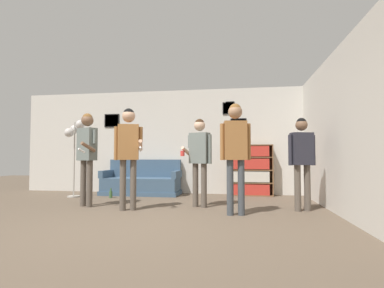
{
  "coord_description": "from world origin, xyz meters",
  "views": [
    {
      "loc": [
        1.56,
        -3.82,
        0.94
      ],
      "look_at": [
        0.65,
        1.93,
        1.19
      ],
      "focal_mm": 28.0,
      "sensor_mm": 36.0,
      "label": 1
    }
  ],
  "objects_px": {
    "floor_lamp": "(75,135)",
    "person_player_foreground_left": "(87,148)",
    "bookshelf": "(251,170)",
    "bottle_on_floor": "(111,194)",
    "person_spectator_near_bookshelf": "(235,145)",
    "person_watcher_holding_cup": "(199,153)",
    "person_player_foreground_center": "(128,146)",
    "person_spectator_far_right": "(302,154)",
    "couch": "(142,183)"
  },
  "relations": [
    {
      "from": "floor_lamp",
      "to": "person_player_foreground_center",
      "type": "distance_m",
      "value": 2.44
    },
    {
      "from": "bookshelf",
      "to": "floor_lamp",
      "type": "height_order",
      "value": "floor_lamp"
    },
    {
      "from": "floor_lamp",
      "to": "person_spectator_near_bookshelf",
      "type": "height_order",
      "value": "floor_lamp"
    },
    {
      "from": "couch",
      "to": "person_watcher_holding_cup",
      "type": "height_order",
      "value": "person_watcher_holding_cup"
    },
    {
      "from": "person_player_foreground_center",
      "to": "couch",
      "type": "bearing_deg",
      "value": 102.44
    },
    {
      "from": "person_spectator_far_right",
      "to": "person_spectator_near_bookshelf",
      "type": "bearing_deg",
      "value": -153.99
    },
    {
      "from": "bookshelf",
      "to": "person_player_foreground_center",
      "type": "bearing_deg",
      "value": -132.74
    },
    {
      "from": "person_player_foreground_center",
      "to": "person_spectator_far_right",
      "type": "height_order",
      "value": "person_player_foreground_center"
    },
    {
      "from": "couch",
      "to": "person_player_foreground_center",
      "type": "relative_size",
      "value": 1.08
    },
    {
      "from": "person_player_foreground_left",
      "to": "person_spectator_far_right",
      "type": "xyz_separation_m",
      "value": [
        3.96,
        0.14,
        -0.11
      ]
    },
    {
      "from": "person_player_foreground_left",
      "to": "person_player_foreground_center",
      "type": "relative_size",
      "value": 0.98
    },
    {
      "from": "person_spectator_near_bookshelf",
      "to": "bookshelf",
      "type": "bearing_deg",
      "value": 82.34
    },
    {
      "from": "floor_lamp",
      "to": "person_spectator_near_bookshelf",
      "type": "relative_size",
      "value": 1.0
    },
    {
      "from": "couch",
      "to": "person_player_foreground_left",
      "type": "xyz_separation_m",
      "value": [
        -0.44,
        -1.96,
        0.82
      ]
    },
    {
      "from": "person_watcher_holding_cup",
      "to": "person_spectator_near_bookshelf",
      "type": "xyz_separation_m",
      "value": [
        0.68,
        -0.69,
        0.11
      ]
    },
    {
      "from": "bookshelf",
      "to": "person_spectator_near_bookshelf",
      "type": "xyz_separation_m",
      "value": [
        -0.35,
        -2.57,
        0.51
      ]
    },
    {
      "from": "couch",
      "to": "person_watcher_holding_cup",
      "type": "bearing_deg",
      "value": -44.76
    },
    {
      "from": "floor_lamp",
      "to": "person_spectator_far_right",
      "type": "height_order",
      "value": "floor_lamp"
    },
    {
      "from": "bottle_on_floor",
      "to": "person_player_foreground_center",
      "type": "bearing_deg",
      "value": -56.41
    },
    {
      "from": "person_player_foreground_left",
      "to": "bottle_on_floor",
      "type": "relative_size",
      "value": 8.08
    },
    {
      "from": "person_player_foreground_left",
      "to": "person_player_foreground_center",
      "type": "xyz_separation_m",
      "value": [
        0.93,
        -0.26,
        0.02
      ]
    },
    {
      "from": "couch",
      "to": "bottle_on_floor",
      "type": "xyz_separation_m",
      "value": [
        -0.49,
        -0.74,
        -0.2
      ]
    },
    {
      "from": "person_player_foreground_center",
      "to": "person_watcher_holding_cup",
      "type": "height_order",
      "value": "person_player_foreground_center"
    },
    {
      "from": "bottle_on_floor",
      "to": "person_player_foreground_left",
      "type": "bearing_deg",
      "value": -87.76
    },
    {
      "from": "couch",
      "to": "person_spectator_near_bookshelf",
      "type": "bearing_deg",
      "value": -44.97
    },
    {
      "from": "floor_lamp",
      "to": "person_player_foreground_left",
      "type": "relative_size",
      "value": 1.02
    },
    {
      "from": "person_player_foreground_center",
      "to": "bottle_on_floor",
      "type": "relative_size",
      "value": 8.22
    },
    {
      "from": "bookshelf",
      "to": "bottle_on_floor",
      "type": "height_order",
      "value": "bookshelf"
    },
    {
      "from": "bookshelf",
      "to": "person_player_foreground_left",
      "type": "relative_size",
      "value": 0.7
    },
    {
      "from": "floor_lamp",
      "to": "person_watcher_holding_cup",
      "type": "height_order",
      "value": "floor_lamp"
    },
    {
      "from": "person_spectator_far_right",
      "to": "bottle_on_floor",
      "type": "xyz_separation_m",
      "value": [
        -4.01,
        1.07,
        -0.91
      ]
    },
    {
      "from": "person_watcher_holding_cup",
      "to": "person_spectator_near_bookshelf",
      "type": "bearing_deg",
      "value": -45.48
    },
    {
      "from": "person_player_foreground_center",
      "to": "person_spectator_far_right",
      "type": "distance_m",
      "value": 3.06
    },
    {
      "from": "person_watcher_holding_cup",
      "to": "person_spectator_near_bookshelf",
      "type": "height_order",
      "value": "person_spectator_near_bookshelf"
    },
    {
      "from": "person_player_foreground_center",
      "to": "person_spectator_far_right",
      "type": "xyz_separation_m",
      "value": [
        3.03,
        0.4,
        -0.14
      ]
    },
    {
      "from": "person_player_foreground_left",
      "to": "person_spectator_near_bookshelf",
      "type": "xyz_separation_m",
      "value": [
        2.82,
        -0.42,
        0.03
      ]
    },
    {
      "from": "bookshelf",
      "to": "person_spectator_far_right",
      "type": "xyz_separation_m",
      "value": [
        0.8,
        -2.01,
        0.37
      ]
    },
    {
      "from": "person_watcher_holding_cup",
      "to": "person_spectator_near_bookshelf",
      "type": "distance_m",
      "value": 0.98
    },
    {
      "from": "person_player_foreground_center",
      "to": "person_spectator_near_bookshelf",
      "type": "bearing_deg",
      "value": -4.7
    },
    {
      "from": "person_spectator_far_right",
      "to": "bottle_on_floor",
      "type": "relative_size",
      "value": 7.39
    },
    {
      "from": "person_player_foreground_left",
      "to": "person_player_foreground_center",
      "type": "height_order",
      "value": "person_player_foreground_center"
    },
    {
      "from": "person_player_foreground_left",
      "to": "person_watcher_holding_cup",
      "type": "bearing_deg",
      "value": 7.4
    },
    {
      "from": "floor_lamp",
      "to": "person_player_foreground_center",
      "type": "relative_size",
      "value": 1.0
    },
    {
      "from": "floor_lamp",
      "to": "person_spectator_far_right",
      "type": "bearing_deg",
      "value": -12.28
    },
    {
      "from": "floor_lamp",
      "to": "person_player_foreground_left",
      "type": "bearing_deg",
      "value": -51.36
    },
    {
      "from": "person_player_foreground_left",
      "to": "person_player_foreground_center",
      "type": "distance_m",
      "value": 0.97
    },
    {
      "from": "floor_lamp",
      "to": "person_spectator_near_bookshelf",
      "type": "distance_m",
      "value": 4.14
    },
    {
      "from": "person_watcher_holding_cup",
      "to": "person_player_foreground_left",
      "type": "bearing_deg",
      "value": -172.6
    },
    {
      "from": "person_player_foreground_center",
      "to": "person_spectator_near_bookshelf",
      "type": "relative_size",
      "value": 1.0
    },
    {
      "from": "couch",
      "to": "person_spectator_far_right",
      "type": "bearing_deg",
      "value": -27.25
    }
  ]
}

